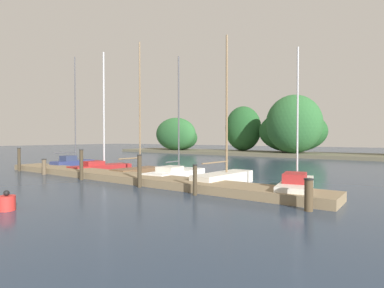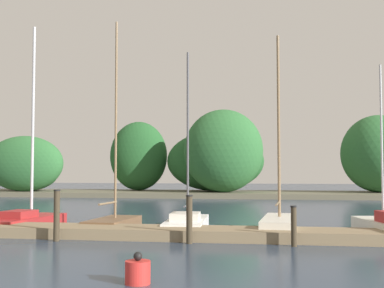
# 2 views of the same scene
# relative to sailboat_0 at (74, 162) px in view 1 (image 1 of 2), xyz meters

# --- Properties ---
(dock_pier) EXTENTS (20.40, 1.80, 0.35)m
(dock_pier) POSITION_rel_sailboat_0_xyz_m (7.89, -2.15, -0.25)
(dock_pier) COLOR #847051
(dock_pier) RESTS_ON ground
(far_shore) EXTENTS (51.80, 8.00, 7.42)m
(far_shore) POSITION_rel_sailboat_0_xyz_m (9.93, 24.44, 2.57)
(far_shore) COLOR #66604C
(far_shore) RESTS_ON ground
(sailboat_0) EXTENTS (1.21, 3.23, 8.10)m
(sailboat_0) POSITION_rel_sailboat_0_xyz_m (0.00, 0.00, 0.00)
(sailboat_0) COLOR navy
(sailboat_0) RESTS_ON ground
(sailboat_1) EXTENTS (1.60, 4.38, 7.90)m
(sailboat_1) POSITION_rel_sailboat_0_xyz_m (3.26, -0.06, -0.03)
(sailboat_1) COLOR maroon
(sailboat_1) RESTS_ON ground
(sailboat_2) EXTENTS (1.47, 3.32, 7.94)m
(sailboat_2) POSITION_rel_sailboat_0_xyz_m (6.66, 0.01, -0.09)
(sailboat_2) COLOR brown
(sailboat_2) RESTS_ON ground
(sailboat_3) EXTENTS (1.57, 4.47, 6.71)m
(sailboat_3) POSITION_rel_sailboat_0_xyz_m (9.42, 0.18, -0.13)
(sailboat_3) COLOR white
(sailboat_3) RESTS_ON ground
(sailboat_4) EXTENTS (1.34, 4.01, 7.05)m
(sailboat_4) POSITION_rel_sailboat_0_xyz_m (12.79, -0.36, -0.05)
(sailboat_4) COLOR silver
(sailboat_4) RESTS_ON ground
(sailboat_5) EXTENTS (1.73, 4.29, 5.80)m
(sailboat_5) POSITION_rel_sailboat_0_xyz_m (16.24, -0.83, -0.08)
(sailboat_5) COLOR silver
(sailboat_5) RESTS_ON ground
(mooring_piling_0) EXTENTS (0.21, 0.21, 1.55)m
(mooring_piling_0) POSITION_rel_sailboat_0_xyz_m (-1.13, -3.29, 0.35)
(mooring_piling_0) COLOR #3D3323
(mooring_piling_0) RESTS_ON ground
(mooring_piling_1) EXTENTS (0.28, 0.28, 0.94)m
(mooring_piling_1) POSITION_rel_sailboat_0_xyz_m (1.99, -3.29, 0.05)
(mooring_piling_1) COLOR brown
(mooring_piling_1) RESTS_ON ground
(mooring_piling_2) EXTENTS (0.21, 0.21, 1.60)m
(mooring_piling_2) POSITION_rel_sailboat_0_xyz_m (5.86, -3.37, 0.38)
(mooring_piling_2) COLOR #3D3323
(mooring_piling_2) RESTS_ON ground
(mooring_piling_3) EXTENTS (0.21, 0.21, 1.46)m
(mooring_piling_3) POSITION_rel_sailboat_0_xyz_m (10.06, -3.28, 0.31)
(mooring_piling_3) COLOR #3D3323
(mooring_piling_3) RESTS_ON ground
(mooring_piling_4) EXTENTS (0.19, 0.19, 1.18)m
(mooring_piling_4) POSITION_rel_sailboat_0_xyz_m (13.15, -3.36, 0.17)
(mooring_piling_4) COLOR #3D3323
(mooring_piling_4) RESTS_ON ground
(mooring_piling_5) EXTENTS (0.29, 0.29, 0.98)m
(mooring_piling_5) POSITION_rel_sailboat_0_xyz_m (17.39, -3.43, 0.07)
(mooring_piling_5) COLOR #4C3D28
(mooring_piling_5) RESTS_ON ground
(channel_buoy_0) EXTENTS (0.50, 0.50, 0.62)m
(channel_buoy_0) POSITION_rel_sailboat_0_xyz_m (9.92, -8.71, -0.19)
(channel_buoy_0) COLOR red
(channel_buoy_0) RESTS_ON ground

